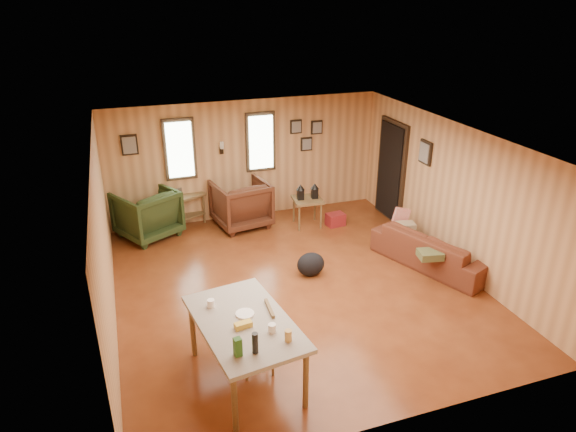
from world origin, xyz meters
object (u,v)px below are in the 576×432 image
at_px(sofa, 434,243).
at_px(end_table, 186,203).
at_px(side_table, 307,197).
at_px(recliner_green, 147,211).
at_px(recliner_brown, 241,201).
at_px(dining_table, 245,327).

relative_size(sofa, end_table, 2.64).
bearing_deg(sofa, side_table, 12.18).
xyz_separation_m(sofa, recliner_green, (-4.48, 2.73, 0.10)).
bearing_deg(recliner_brown, end_table, -34.55).
distance_m(end_table, side_table, 2.42).
distance_m(recliner_green, side_table, 3.08).
bearing_deg(dining_table, end_table, 81.47).
xyz_separation_m(recliner_brown, end_table, (-1.01, 0.46, -0.07)).
xyz_separation_m(recliner_brown, dining_table, (-1.04, -4.37, 0.26)).
height_order(sofa, recliner_brown, recliner_brown).
bearing_deg(recliner_green, recliner_brown, 148.09).
distance_m(sofa, recliner_brown, 3.76).
xyz_separation_m(recliner_green, dining_table, (0.75, -4.47, 0.26)).
distance_m(sofa, dining_table, 4.13).
bearing_deg(recliner_brown, dining_table, 66.80).
xyz_separation_m(sofa, recliner_brown, (-2.68, 2.63, 0.10)).
bearing_deg(sofa, dining_table, 93.93).
height_order(recliner_green, side_table, recliner_green).
bearing_deg(dining_table, recliner_brown, 68.48).
distance_m(end_table, dining_table, 4.85).
bearing_deg(end_table, dining_table, -90.41).
bearing_deg(end_table, recliner_brown, -24.75).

